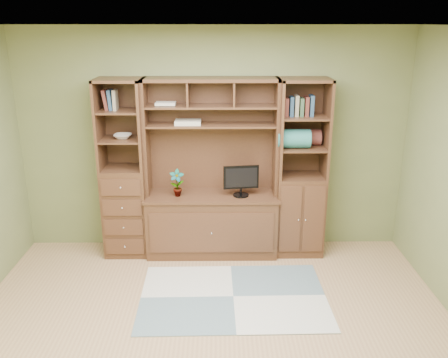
{
  "coord_description": "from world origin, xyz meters",
  "views": [
    {
      "loc": [
        0.08,
        -3.39,
        2.63
      ],
      "look_at": [
        0.12,
        1.2,
        1.1
      ],
      "focal_mm": 38.0,
      "sensor_mm": 36.0,
      "label": 1
    }
  ],
  "objects_px": {
    "left_tower": "(124,170)",
    "right_tower": "(301,169)",
    "monitor": "(241,175)",
    "center_hutch": "(211,170)"
  },
  "relations": [
    {
      "from": "left_tower",
      "to": "right_tower",
      "type": "height_order",
      "value": "same"
    },
    {
      "from": "monitor",
      "to": "left_tower",
      "type": "bearing_deg",
      "value": 169.02
    },
    {
      "from": "center_hutch",
      "to": "left_tower",
      "type": "relative_size",
      "value": 1.0
    },
    {
      "from": "center_hutch",
      "to": "right_tower",
      "type": "bearing_deg",
      "value": 2.23
    },
    {
      "from": "center_hutch",
      "to": "left_tower",
      "type": "height_order",
      "value": "same"
    },
    {
      "from": "right_tower",
      "to": "left_tower",
      "type": "bearing_deg",
      "value": 180.0
    },
    {
      "from": "center_hutch",
      "to": "right_tower",
      "type": "xyz_separation_m",
      "value": [
        1.02,
        0.04,
        0.0
      ]
    },
    {
      "from": "center_hutch",
      "to": "left_tower",
      "type": "xyz_separation_m",
      "value": [
        -1.0,
        0.04,
        0.0
      ]
    },
    {
      "from": "right_tower",
      "to": "monitor",
      "type": "distance_m",
      "value": 0.69
    },
    {
      "from": "center_hutch",
      "to": "left_tower",
      "type": "bearing_deg",
      "value": 177.71
    }
  ]
}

